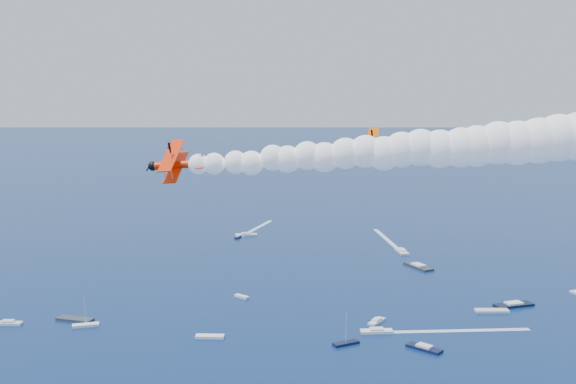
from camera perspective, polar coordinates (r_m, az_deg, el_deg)
The scene contains 5 objects.
biplane_lead at distance 127.36m, azimuth 7.13°, elevation 3.58°, with size 8.19×9.18×5.53m, color #D85104, non-canonical shape.
biplane_trail at distance 102.59m, azimuth -8.85°, elevation 2.18°, with size 8.38×9.40×5.67m, color #FF2C05, non-canonical shape.
smoke_trail_trail at distance 98.94m, azimuth 10.63°, elevation 3.41°, with size 64.34×32.53×12.56m, color white, non-canonical shape.
spectator_boats at distance 215.92m, azimuth 11.80°, elevation -9.38°, with size 230.49×149.58×0.70m.
boat_wakes at distance 277.30m, azimuth 5.19°, elevation -5.15°, with size 142.17×121.92×0.04m.
Camera 1 is at (63.59, -78.70, 68.09)m, focal length 44.31 mm.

